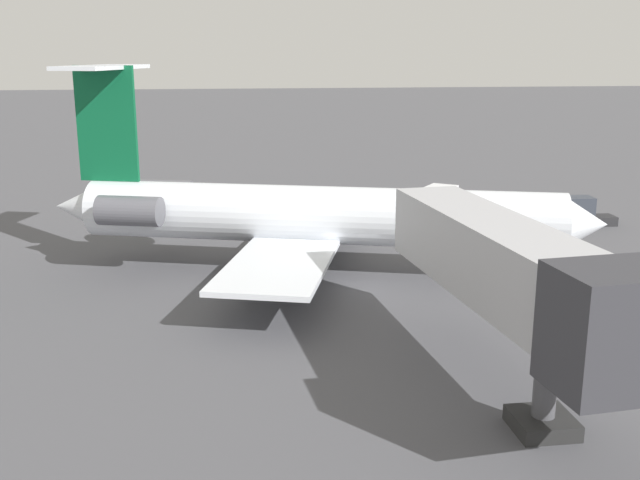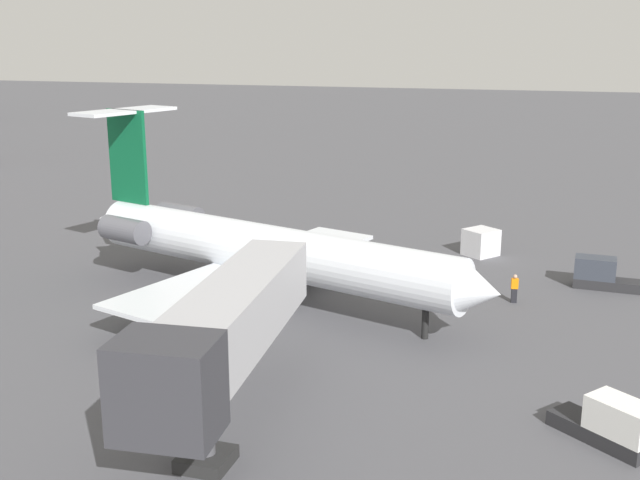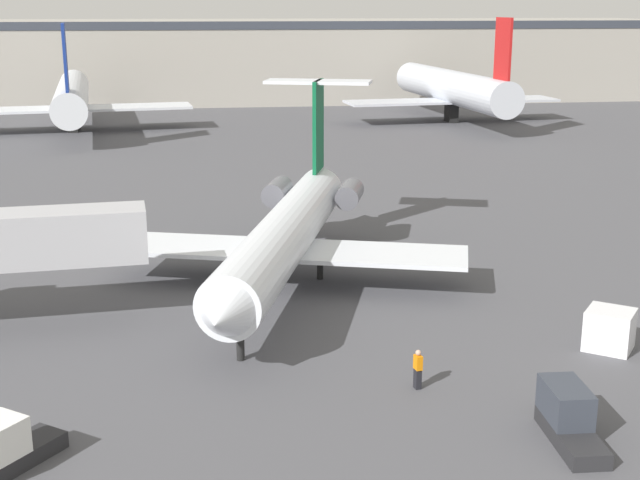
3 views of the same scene
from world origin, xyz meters
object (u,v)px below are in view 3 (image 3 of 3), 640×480
Objects in this scene: cargo_container_uld at (609,330)px; parked_airliner_west_mid at (453,88)px; ground_crew_marshaller at (418,369)px; baggage_tug_trailing at (568,417)px; parked_airliner_west_end at (72,97)px; regional_jet at (288,229)px.

parked_airliner_west_mid reaches higher than cargo_container_uld.
ground_crew_marshaller is 0.05× the size of parked_airliner_west_mid.
ground_crew_marshaller is 0.42× the size of baggage_tug_trailing.
ground_crew_marshaller is 81.80m from parked_airliner_west_end.
ground_crew_marshaller is at bearing 132.16° from baggage_tug_trailing.
parked_airliner_west_end reaches higher than regional_jet.
parked_airliner_west_mid is (24.67, 80.50, 3.63)m from ground_crew_marshaller.
baggage_tug_trailing is (4.37, -4.83, -0.02)m from ground_crew_marshaller.
cargo_container_uld reaches higher than ground_crew_marshaller.
regional_jet is 0.82× the size of parked_airliner_west_mid.
ground_crew_marshaller is at bearing -75.01° from regional_jet.
baggage_tug_trailing is (8.23, -19.25, -2.34)m from regional_jet.
parked_airliner_west_mid reaches higher than parked_airliner_west_end.
ground_crew_marshaller is at bearing -72.90° from parked_airliner_west_end.
regional_jet is 66.83m from parked_airliner_west_end.
regional_jet is 0.81× the size of parked_airliner_west_end.
baggage_tug_trailing is 1.46× the size of cargo_container_uld.
parked_airliner_west_end is 1.01× the size of parked_airliner_west_mid.
regional_jet reaches higher than ground_crew_marshaller.
parked_airliner_west_mid is (14.98, 77.54, 3.55)m from cargo_container_uld.
baggage_tug_trailing is at bearing -66.84° from regional_jet.
cargo_container_uld is 0.08× the size of parked_airliner_west_mid.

